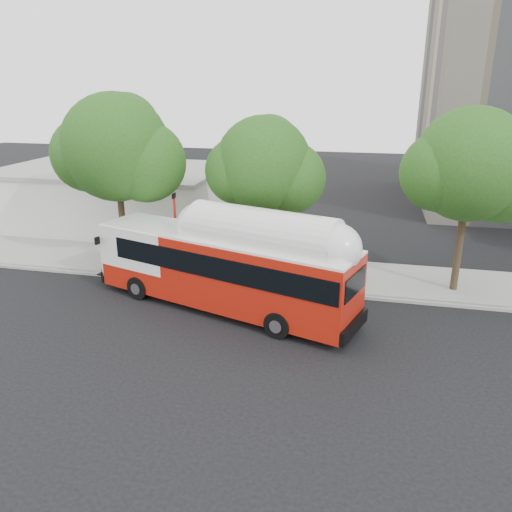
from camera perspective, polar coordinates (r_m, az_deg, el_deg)
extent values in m
plane|color=black|center=(22.27, 0.11, -7.82)|extent=(120.00, 120.00, 0.00)
cube|color=gray|center=(28.08, 2.99, -1.79)|extent=(60.00, 5.00, 0.15)
cube|color=gray|center=(25.71, 2.00, -3.81)|extent=(60.00, 0.30, 0.15)
cube|color=maroon|center=(26.37, -4.43, -3.24)|extent=(10.00, 0.32, 0.16)
cylinder|color=#2D2116|center=(29.08, -15.07, 4.44)|extent=(0.36, 0.36, 6.08)
sphere|color=#1C5016|center=(28.40, -15.74, 11.87)|extent=(5.80, 5.80, 5.80)
sphere|color=#1C5016|center=(27.96, -12.47, 10.45)|extent=(4.35, 4.35, 4.35)
cylinder|color=#2D2116|center=(26.95, 0.80, 3.26)|extent=(0.36, 0.36, 5.44)
sphere|color=#1C5016|center=(26.23, 0.84, 10.42)|extent=(5.00, 5.00, 5.00)
sphere|color=#1C5016|center=(26.29, 3.89, 8.90)|extent=(3.75, 3.75, 3.75)
cylinder|color=#2D2116|center=(26.61, 22.30, 1.95)|extent=(0.36, 0.36, 5.76)
sphere|color=#1C5016|center=(25.87, 23.31, 9.58)|extent=(5.40, 5.40, 5.40)
sphere|color=#1C5016|center=(26.48, 26.20, 7.77)|extent=(4.05, 4.05, 4.05)
cube|color=silver|center=(38.92, -15.85, 6.41)|extent=(16.00, 10.00, 4.00)
cube|color=gray|center=(38.53, -16.13, 9.46)|extent=(16.20, 10.20, 0.30)
cube|color=#AA190B|center=(23.14, -3.88, -1.59)|extent=(13.03, 6.62, 3.09)
cube|color=black|center=(22.64, -2.80, -0.32)|extent=(11.83, 6.28, 1.01)
cube|color=white|center=(22.63, -3.96, 2.18)|extent=(13.00, 6.54, 0.11)
cube|color=white|center=(21.45, 0.72, 2.04)|extent=(7.15, 4.15, 0.59)
cube|color=black|center=(27.97, -15.71, -1.60)|extent=(1.41, 2.09, 0.06)
imported|color=navy|center=(27.80, -15.80, -0.61)|extent=(1.18, 1.94, 0.96)
cylinder|color=#AA1B12|center=(26.91, -9.11, 1.92)|extent=(0.13, 0.13, 4.47)
cube|color=black|center=(26.32, -9.38, 6.80)|extent=(0.06, 0.45, 0.28)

